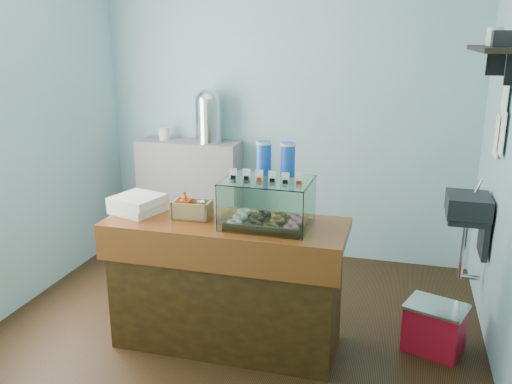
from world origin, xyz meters
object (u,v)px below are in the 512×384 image
(display_case, at_px, (269,198))
(counter, at_px, (227,283))
(coffee_urn, at_px, (208,114))
(red_cooler, at_px, (434,327))

(display_case, bearing_deg, counter, -172.16)
(coffee_urn, bearing_deg, display_case, -57.58)
(display_case, relative_size, coffee_urn, 1.12)
(display_case, distance_m, red_cooler, 1.45)
(display_case, bearing_deg, red_cooler, 13.75)
(display_case, height_order, red_cooler, display_case)
(counter, height_order, coffee_urn, coffee_urn)
(counter, bearing_deg, red_cooler, 11.37)
(counter, bearing_deg, display_case, 6.67)
(counter, distance_m, coffee_urn, 1.94)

